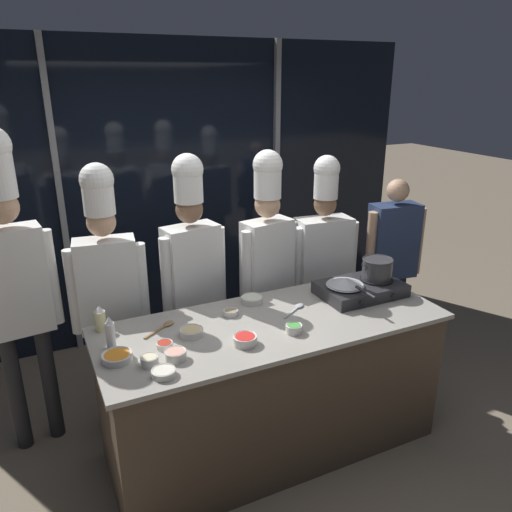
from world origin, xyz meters
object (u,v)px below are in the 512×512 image
Objects in this scene: prep_bowl_mushrooms at (231,312)px; prep_bowl_bell_pepper at (245,339)px; prep_bowl_scallions at (294,328)px; frying_pan at (346,282)px; squeeze_bottle_clear at (110,333)px; serving_spoon_slotted at (165,326)px; chef_head at (12,268)px; prep_bowl_garlic at (164,372)px; serving_spoon_solid at (297,308)px; chef_sous at (108,281)px; chef_pastry at (267,255)px; prep_bowl_noodles at (149,360)px; squeeze_bottle_oil at (100,319)px; chef_apprentice at (323,255)px; prep_bowl_bean_sprouts at (252,299)px; person_guest at (392,253)px; prep_bowl_ginger at (191,331)px; prep_bowl_shrimp at (176,354)px; stock_pot at (377,268)px; portable_stove at (360,289)px; chef_line at (192,264)px; prep_bowl_carrots at (117,356)px; prep_bowl_chili_flakes at (165,345)px.

prep_bowl_bell_pepper is (-0.07, -0.37, 0.01)m from prep_bowl_mushrooms.
prep_bowl_bell_pepper reaches higher than prep_bowl_scallions.
frying_pan is 2.33× the size of squeeze_bottle_clear.
serving_spoon_slotted is 1.00m from chef_head.
prep_bowl_garlic reaches higher than serving_spoon_solid.
chef_pastry reaches higher than chef_sous.
prep_bowl_noodles is 0.05× the size of chef_head.
prep_bowl_garlic is (0.21, -0.64, -0.05)m from squeeze_bottle_oil.
chef_apprentice reaches higher than frying_pan.
prep_bowl_bean_sprouts is 1.48m from person_guest.
chef_head reaches higher than squeeze_bottle_clear.
prep_bowl_ginger reaches higher than serving_spoon_slotted.
squeeze_bottle_oil is 0.38m from serving_spoon_slotted.
chef_head reaches higher than prep_bowl_shrimp.
stock_pot is at bearing -4.74° from serving_spoon_slotted.
prep_bowl_mushrooms is (0.47, 0.36, -0.01)m from prep_bowl_shrimp.
chef_head reaches higher than portable_stove.
portable_stove is 4.04× the size of prep_bowl_ginger.
chef_head is 1.14m from chef_line.
prep_bowl_carrots is (-0.96, -0.34, -0.00)m from prep_bowl_bean_sprouts.
prep_bowl_noodles is at bearing 178.67° from prep_bowl_scallions.
prep_bowl_mushrooms is (0.78, -0.15, -0.05)m from squeeze_bottle_oil.
prep_bowl_bean_sprouts is at bearing 30.90° from chef_apprentice.
chef_line reaches higher than prep_bowl_noodles.
serving_spoon_slotted is at bearing 17.61° from squeeze_bottle_clear.
prep_bowl_bell_pepper is 1.37m from chef_apprentice.
squeeze_bottle_oil is 0.37m from chef_sous.
chef_apprentice is at bearing 171.58° from chef_head.
stock_pot is at bearing 9.61° from prep_bowl_shrimp.
prep_bowl_garlic reaches higher than prep_bowl_chili_flakes.
chef_pastry reaches higher than prep_bowl_noodles.
prep_bowl_mushrooms reaches higher than serving_spoon_solid.
prep_bowl_garlic reaches higher than serving_spoon_slotted.
prep_bowl_bean_sprouts is at bearing 164.21° from portable_stove.
squeeze_bottle_clear is 0.46m from prep_bowl_ginger.
serving_spoon_solid is (-0.51, -0.00, -0.04)m from portable_stove.
chef_pastry reaches higher than squeeze_bottle_oil.
prep_bowl_bell_pepper reaches higher than prep_bowl_noodles.
stock_pot is at bearing 4.22° from prep_bowl_carrots.
chef_apprentice reaches higher than squeeze_bottle_clear.
prep_bowl_noodles is (-0.81, -0.47, 0.00)m from prep_bowl_bean_sprouts.
person_guest reaches higher than frying_pan.
chef_line is at bearing 46.88° from prep_bowl_carrots.
chef_apprentice is at bearing 17.92° from serving_spoon_slotted.
prep_bowl_bell_pepper is at bearing 134.42° from chef_head.
frying_pan is 1.31m from prep_bowl_chili_flakes.
prep_bowl_bell_pepper is at bearing -166.41° from stock_pot.
prep_bowl_shrimp is 1.20m from chef_head.
chef_sous is at bearing 159.82° from portable_stove.
prep_bowl_bean_sprouts is 0.98m from prep_bowl_garlic.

